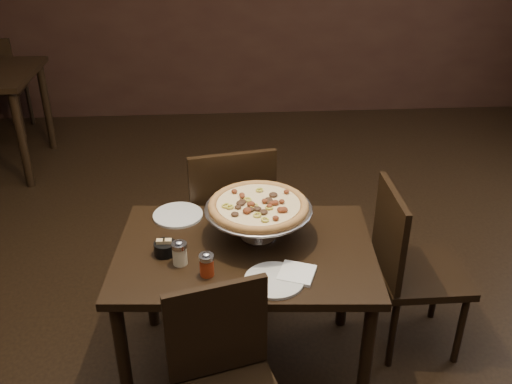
{
  "coord_description": "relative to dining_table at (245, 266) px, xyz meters",
  "views": [
    {
      "loc": [
        -0.13,
        -2.03,
        2.08
      ],
      "look_at": [
        0.01,
        0.06,
        0.94
      ],
      "focal_mm": 40.0,
      "sensor_mm": 36.0,
      "label": 1
    }
  ],
  "objects": [
    {
      "name": "pepper_flake_shaker",
      "position": [
        -0.16,
        -0.18,
        0.14
      ],
      "size": [
        0.06,
        0.06,
        0.11
      ],
      "color": "maroon",
      "rests_on": "dining_table"
    },
    {
      "name": "napkin_stack",
      "position": [
        0.2,
        -0.2,
        0.1
      ],
      "size": [
        0.18,
        0.18,
        0.01
      ],
      "primitive_type": "cube",
      "rotation": [
        0.0,
        0.0,
        -0.37
      ],
      "color": "white",
      "rests_on": "dining_table"
    },
    {
      "name": "plate_near",
      "position": [
        0.1,
        -0.24,
        0.1
      ],
      "size": [
        0.24,
        0.24,
        0.01
      ],
      "primitive_type": "cylinder",
      "color": "silver",
      "rests_on": "dining_table"
    },
    {
      "name": "parmesan_shaker",
      "position": [
        -0.27,
        -0.09,
        0.14
      ],
      "size": [
        0.06,
        0.06,
        0.11
      ],
      "color": "beige",
      "rests_on": "dining_table"
    },
    {
      "name": "chair_far",
      "position": [
        -0.06,
        0.57,
        -0.09
      ],
      "size": [
        0.51,
        0.51,
        0.94
      ],
      "rotation": [
        0.0,
        0.0,
        3.32
      ],
      "color": "black",
      "rests_on": "ground"
    },
    {
      "name": "plate_left",
      "position": [
        -0.3,
        0.29,
        0.1
      ],
      "size": [
        0.23,
        0.23,
        0.01
      ],
      "primitive_type": "cylinder",
      "color": "silver",
      "rests_on": "dining_table"
    },
    {
      "name": "dining_table",
      "position": [
        0.0,
        0.0,
        0.0
      ],
      "size": [
        1.16,
        0.81,
        0.69
      ],
      "rotation": [
        0.0,
        0.0,
        -0.07
      ],
      "color": "black",
      "rests_on": "ground"
    },
    {
      "name": "chair_side",
      "position": [
        0.79,
        0.13,
        -0.12
      ],
      "size": [
        0.41,
        0.41,
        0.88
      ],
      "rotation": [
        0.0,
        0.0,
        1.58
      ],
      "color": "black",
      "rests_on": "ground"
    },
    {
      "name": "packet_caddy",
      "position": [
        -0.34,
        -0.02,
        0.12
      ],
      "size": [
        0.09,
        0.09,
        0.07
      ],
      "rotation": [
        0.0,
        0.0,
        -0.02
      ],
      "color": "black",
      "rests_on": "dining_table"
    },
    {
      "name": "room",
      "position": [
        0.1,
        0.01,
        0.8
      ],
      "size": [
        6.04,
        7.04,
        2.84
      ],
      "color": "black",
      "rests_on": "ground"
    },
    {
      "name": "pizza_stand",
      "position": [
        0.06,
        0.09,
        0.25
      ],
      "size": [
        0.47,
        0.47,
        0.19
      ],
      "color": "#B4B4BB",
      "rests_on": "dining_table"
    },
    {
      "name": "serving_spatula",
      "position": [
        0.18,
        -0.03,
        0.24
      ],
      "size": [
        0.14,
        0.14,
        0.02
      ],
      "rotation": [
        0.0,
        0.0,
        -0.4
      ],
      "color": "#B4B4BB",
      "rests_on": "pizza_stand"
    }
  ]
}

